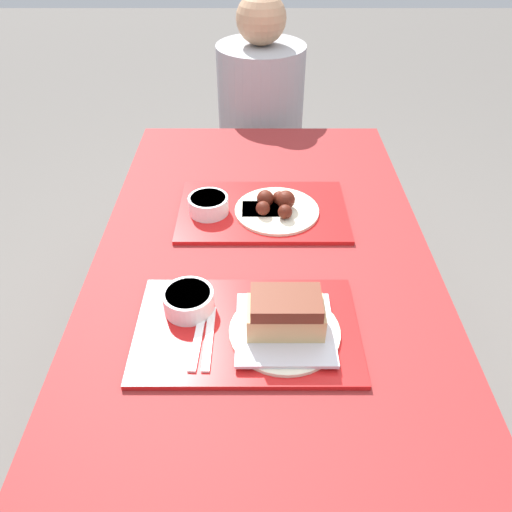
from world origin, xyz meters
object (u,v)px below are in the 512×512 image
(bowl_coleslaw_near, at_px, (188,300))
(tray_far, at_px, (263,211))
(brisket_sandwich_plate, at_px, (285,320))
(person_seated_across, at_px, (260,105))
(bowl_coleslaw_far, at_px, (208,204))
(tray_near, at_px, (247,329))
(wings_plate_far, at_px, (276,206))

(bowl_coleslaw_near, bearing_deg, tray_far, 66.95)
(brisket_sandwich_plate, height_order, person_seated_across, person_seated_across)
(tray_far, bearing_deg, brisket_sandwich_plate, -85.29)
(tray_far, relative_size, bowl_coleslaw_near, 4.28)
(brisket_sandwich_plate, distance_m, bowl_coleslaw_far, 0.48)
(tray_near, bearing_deg, bowl_coleslaw_far, 104.52)
(bowl_coleslaw_near, height_order, bowl_coleslaw_far, same)
(tray_far, bearing_deg, bowl_coleslaw_near, -113.05)
(bowl_coleslaw_near, bearing_deg, brisket_sandwich_plate, -18.80)
(brisket_sandwich_plate, bearing_deg, bowl_coleslaw_near, 161.20)
(tray_far, xyz_separation_m, brisket_sandwich_plate, (0.04, -0.45, 0.04))
(tray_near, height_order, brisket_sandwich_plate, brisket_sandwich_plate)
(tray_far, bearing_deg, tray_near, -95.13)
(brisket_sandwich_plate, bearing_deg, wings_plate_far, 90.28)
(tray_near, distance_m, bowl_coleslaw_near, 0.14)
(bowl_coleslaw_far, relative_size, wings_plate_far, 0.47)
(tray_near, xyz_separation_m, brisket_sandwich_plate, (0.08, -0.02, 0.04))
(tray_far, xyz_separation_m, bowl_coleslaw_near, (-0.16, -0.38, 0.03))
(tray_far, height_order, brisket_sandwich_plate, brisket_sandwich_plate)
(brisket_sandwich_plate, relative_size, person_seated_across, 0.32)
(bowl_coleslaw_near, distance_m, person_seated_across, 1.16)
(wings_plate_far, height_order, person_seated_across, person_seated_across)
(tray_near, height_order, bowl_coleslaw_near, bowl_coleslaw_near)
(bowl_coleslaw_near, xyz_separation_m, bowl_coleslaw_far, (0.01, 0.37, 0.00))
(bowl_coleslaw_far, xyz_separation_m, wings_plate_far, (0.18, 0.00, -0.01))
(tray_near, xyz_separation_m, bowl_coleslaw_far, (-0.11, 0.42, 0.03))
(bowl_coleslaw_far, bearing_deg, bowl_coleslaw_near, -92.24)
(brisket_sandwich_plate, distance_m, person_seated_across, 1.21)
(bowl_coleslaw_near, relative_size, brisket_sandwich_plate, 0.47)
(tray_far, distance_m, bowl_coleslaw_near, 0.42)
(bowl_coleslaw_near, distance_m, bowl_coleslaw_far, 0.37)
(person_seated_across, bearing_deg, wings_plate_far, -87.35)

